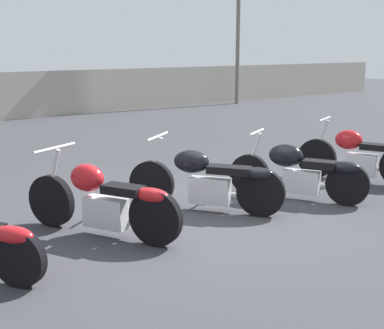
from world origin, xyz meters
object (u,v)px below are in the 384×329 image
Objects in this scene: motorcycle_slot_2 at (208,180)px; motorcycle_slot_4 at (360,156)px; motorcycle_slot_1 at (103,201)px; motorcycle_slot_3 at (299,171)px.

motorcycle_slot_4 is (3.01, -0.32, 0.01)m from motorcycle_slot_2.
motorcycle_slot_1 is 3.03m from motorcycle_slot_3.
motorcycle_slot_2 is 0.98× the size of motorcycle_slot_4.
motorcycle_slot_1 is at bearing 146.45° from motorcycle_slot_2.
motorcycle_slot_4 is (1.60, 0.07, 0.02)m from motorcycle_slot_3.
motorcycle_slot_1 is 1.04× the size of motorcycle_slot_4.
motorcycle_slot_4 is at bearing -28.75° from motorcycle_slot_1.
motorcycle_slot_1 is 1.06× the size of motorcycle_slot_2.
motorcycle_slot_4 reaches higher than motorcycle_slot_1.
motorcycle_slot_1 reaches higher than motorcycle_slot_2.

